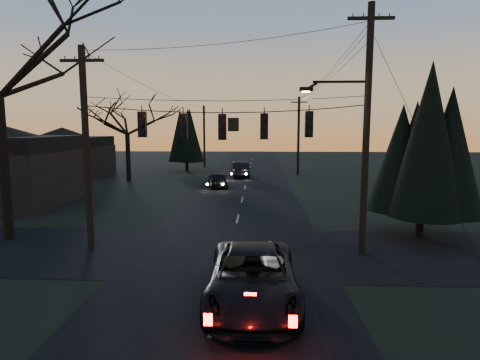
{
  "coord_description": "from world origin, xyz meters",
  "views": [
    {
      "loc": [
        1.21,
        -6.39,
        5.22
      ],
      "look_at": [
        0.41,
        10.14,
        3.03
      ],
      "focal_mm": 30.0,
      "sensor_mm": 36.0,
      "label": 1
    }
  ],
  "objects_px": {
    "utility_pole_far_l": "(205,167)",
    "sedan_oncoming_b": "(240,170)",
    "sedan_oncoming_a": "(218,180)",
    "utility_pole_right": "(361,253)",
    "utility_pole_far_r": "(298,174)",
    "utility_pole_left": "(91,249)",
    "evergreen_right": "(425,146)",
    "suv_near": "(252,277)"
  },
  "relations": [
    {
      "from": "utility_pole_left",
      "to": "utility_pole_far_r",
      "type": "height_order",
      "value": "same"
    },
    {
      "from": "utility_pole_left",
      "to": "suv_near",
      "type": "height_order",
      "value": "utility_pole_left"
    },
    {
      "from": "sedan_oncoming_b",
      "to": "utility_pole_far_l",
      "type": "bearing_deg",
      "value": -71.52
    },
    {
      "from": "evergreen_right",
      "to": "utility_pole_far_l",
      "type": "bearing_deg",
      "value": 114.09
    },
    {
      "from": "utility_pole_far_r",
      "to": "sedan_oncoming_a",
      "type": "distance_m",
      "value": 12.68
    },
    {
      "from": "utility_pole_right",
      "to": "sedan_oncoming_b",
      "type": "height_order",
      "value": "utility_pole_right"
    },
    {
      "from": "sedan_oncoming_a",
      "to": "utility_pole_far_l",
      "type": "bearing_deg",
      "value": -88.17
    },
    {
      "from": "utility_pole_far_l",
      "to": "suv_near",
      "type": "height_order",
      "value": "utility_pole_far_l"
    },
    {
      "from": "sedan_oncoming_a",
      "to": "sedan_oncoming_b",
      "type": "relative_size",
      "value": 0.82
    },
    {
      "from": "sedan_oncoming_b",
      "to": "utility_pole_right",
      "type": "bearing_deg",
      "value": 96.41
    },
    {
      "from": "utility_pole_right",
      "to": "utility_pole_left",
      "type": "relative_size",
      "value": 1.18
    },
    {
      "from": "utility_pole_far_r",
      "to": "utility_pole_far_l",
      "type": "distance_m",
      "value": 14.01
    },
    {
      "from": "utility_pole_far_r",
      "to": "sedan_oncoming_b",
      "type": "xyz_separation_m",
      "value": [
        -6.3,
        -2.65,
        0.8
      ]
    },
    {
      "from": "utility_pole_right",
      "to": "sedan_oncoming_a",
      "type": "distance_m",
      "value": 19.77
    },
    {
      "from": "utility_pole_right",
      "to": "sedan_oncoming_b",
      "type": "relative_size",
      "value": 2.07
    },
    {
      "from": "utility_pole_far_r",
      "to": "suv_near",
      "type": "relative_size",
      "value": 1.49
    },
    {
      "from": "utility_pole_far_l",
      "to": "sedan_oncoming_b",
      "type": "bearing_deg",
      "value": -63.97
    },
    {
      "from": "sedan_oncoming_a",
      "to": "suv_near",
      "type": "bearing_deg",
      "value": 88.96
    },
    {
      "from": "utility_pole_right",
      "to": "evergreen_right",
      "type": "xyz_separation_m",
      "value": [
        3.4,
        2.68,
        4.35
      ]
    },
    {
      "from": "sedan_oncoming_a",
      "to": "evergreen_right",
      "type": "bearing_deg",
      "value": 116.73
    },
    {
      "from": "evergreen_right",
      "to": "sedan_oncoming_b",
      "type": "xyz_separation_m",
      "value": [
        -9.7,
        22.67,
        -3.56
      ]
    },
    {
      "from": "evergreen_right",
      "to": "utility_pole_left",
      "type": "bearing_deg",
      "value": -169.79
    },
    {
      "from": "utility_pole_left",
      "to": "utility_pole_far_l",
      "type": "distance_m",
      "value": 36.0
    },
    {
      "from": "utility_pole_far_l",
      "to": "evergreen_right",
      "type": "xyz_separation_m",
      "value": [
        14.9,
        -33.32,
        4.35
      ]
    },
    {
      "from": "sedan_oncoming_a",
      "to": "utility_pole_right",
      "type": "bearing_deg",
      "value": 104.08
    },
    {
      "from": "utility_pole_far_l",
      "to": "utility_pole_right",
      "type": "bearing_deg",
      "value": -72.28
    },
    {
      "from": "utility_pole_far_l",
      "to": "sedan_oncoming_b",
      "type": "distance_m",
      "value": 11.88
    },
    {
      "from": "utility_pole_far_r",
      "to": "utility_pole_far_l",
      "type": "relative_size",
      "value": 1.06
    },
    {
      "from": "utility_pole_left",
      "to": "utility_pole_far_l",
      "type": "xyz_separation_m",
      "value": [
        0.0,
        36.0,
        0.0
      ]
    },
    {
      "from": "suv_near",
      "to": "sedan_oncoming_b",
      "type": "distance_m",
      "value": 30.39
    },
    {
      "from": "sedan_oncoming_a",
      "to": "utility_pole_far_r",
      "type": "bearing_deg",
      "value": -138.17
    },
    {
      "from": "utility_pole_left",
      "to": "evergreen_right",
      "type": "bearing_deg",
      "value": 10.21
    },
    {
      "from": "suv_near",
      "to": "sedan_oncoming_b",
      "type": "relative_size",
      "value": 1.18
    },
    {
      "from": "sedan_oncoming_a",
      "to": "utility_pole_left",
      "type": "bearing_deg",
      "value": 69.27
    },
    {
      "from": "utility_pole_far_r",
      "to": "evergreen_right",
      "type": "height_order",
      "value": "evergreen_right"
    },
    {
      "from": "utility_pole_right",
      "to": "utility_pole_far_l",
      "type": "bearing_deg",
      "value": 107.72
    },
    {
      "from": "utility_pole_far_l",
      "to": "suv_near",
      "type": "bearing_deg",
      "value": -80.27
    },
    {
      "from": "utility_pole_left",
      "to": "suv_near",
      "type": "distance_m",
      "value": 8.65
    },
    {
      "from": "utility_pole_right",
      "to": "evergreen_right",
      "type": "height_order",
      "value": "evergreen_right"
    },
    {
      "from": "utility_pole_right",
      "to": "sedan_oncoming_b",
      "type": "distance_m",
      "value": 26.14
    },
    {
      "from": "utility_pole_far_r",
      "to": "sedan_oncoming_b",
      "type": "distance_m",
      "value": 6.88
    },
    {
      "from": "utility_pole_far_r",
      "to": "utility_pole_left",
      "type": "bearing_deg",
      "value": -112.33
    }
  ]
}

